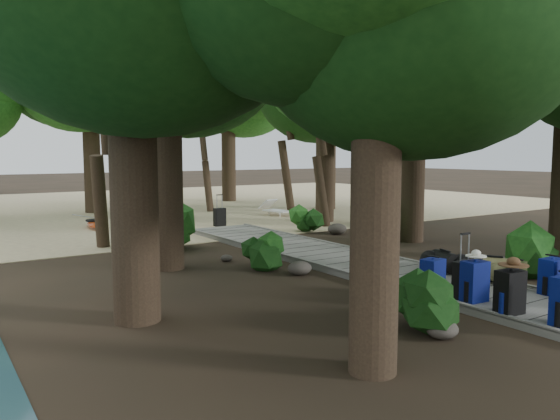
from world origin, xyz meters
TOP-DOWN VIEW (x-y plane):
  - ground at (0.00, 0.00)m, footprint 120.00×120.00m
  - sand_beach at (0.00, 16.00)m, footprint 40.00×22.00m
  - boardwalk at (0.00, 1.00)m, footprint 2.00×12.00m
  - backpack_left_b at (-0.77, -3.66)m, footprint 0.41×0.31m
  - backpack_left_c at (-0.64, -2.96)m, footprint 0.40×0.30m
  - backpack_left_d at (-0.61, -2.10)m, footprint 0.42×0.33m
  - backpack_right_c at (0.79, -3.38)m, footprint 0.38×0.27m
  - backpack_right_d at (0.68, -2.82)m, footprint 0.37×0.30m
  - duffel_right_khaki at (0.79, -2.29)m, footprint 0.70×0.78m
  - duffel_right_black at (0.69, -1.28)m, footprint 0.57×0.72m
  - suitcase_on_boardwalk at (-0.62, -2.74)m, footprint 0.42×0.27m
  - lone_suitcase_on_sand at (0.46, 7.79)m, footprint 0.38×0.22m
  - hat_brown at (-0.72, -3.66)m, footprint 0.42×0.42m
  - hat_white at (-0.60, -2.94)m, footprint 0.32×0.32m
  - kayak at (-3.13, 9.69)m, footprint 1.43×3.57m
  - sun_lounger at (3.76, 9.29)m, footprint 0.88×1.89m
  - tree_right_c at (3.47, 2.15)m, footprint 5.18×5.18m
  - tree_right_d at (5.60, 4.27)m, footprint 6.17×6.17m
  - tree_right_e at (4.15, 6.88)m, footprint 5.16×5.16m
  - tree_right_f at (6.93, 10.18)m, footprint 5.32×5.32m
  - tree_left_a at (-3.68, -3.91)m, footprint 4.62×4.62m
  - tree_left_c at (-3.47, 2.47)m, footprint 5.06×5.06m
  - tree_back_a at (-1.88, 14.35)m, footprint 5.48×5.48m
  - tree_back_b at (1.46, 16.68)m, footprint 5.98×5.98m
  - tree_back_c at (5.27, 16.05)m, footprint 5.58×5.58m
  - palm_right_a at (3.49, 6.06)m, footprint 4.10×4.10m
  - palm_right_b at (5.02, 10.51)m, footprint 4.56×4.56m
  - palm_right_c at (2.46, 12.27)m, footprint 3.98×3.98m
  - palm_left_a at (-4.14, 5.81)m, footprint 4.49×4.49m
  - rock_left_a at (-2.15, -3.60)m, footprint 0.45×0.40m
  - rock_left_b at (-2.25, -2.26)m, footprint 0.38×0.34m
  - rock_left_c at (-1.52, 0.49)m, footprint 0.50×0.45m
  - rock_left_d at (-2.10, 2.50)m, footprint 0.28×0.25m
  - rock_right_b at (2.38, -1.34)m, footprint 0.46×0.42m
  - rock_right_c at (1.35, 1.42)m, footprint 0.29×0.26m
  - rock_right_d at (2.60, 4.30)m, footprint 0.59×0.53m
  - shrub_left_a at (-2.12, -3.20)m, footprint 0.95×0.95m
  - shrub_left_b at (-1.71, 1.44)m, footprint 0.80×0.80m
  - shrub_left_c at (-2.51, 4.83)m, footprint 1.30×1.30m
  - shrub_right_a at (2.15, -2.09)m, footprint 1.03×1.03m
  - shrub_right_b at (2.23, 2.35)m, footprint 1.33×1.33m
  - shrub_right_c at (2.17, 5.20)m, footprint 0.76×0.76m

SIDE VIEW (x-z plane):
  - ground at x=0.00m, z-range 0.00..0.00m
  - sand_beach at x=0.00m, z-range 0.00..0.02m
  - boardwalk at x=0.00m, z-range 0.00..0.12m
  - rock_left_d at x=-2.10m, z-range 0.00..0.15m
  - rock_right_c at x=1.35m, z-range 0.00..0.16m
  - rock_left_b at x=-2.25m, z-range 0.00..0.21m
  - rock_left_a at x=-2.15m, z-range 0.00..0.25m
  - rock_right_b at x=2.38m, z-range 0.00..0.26m
  - rock_left_c at x=-1.52m, z-range 0.00..0.27m
  - rock_right_d at x=2.60m, z-range 0.00..0.33m
  - kayak at x=-3.13m, z-range 0.02..0.37m
  - sun_lounger at x=3.76m, z-range 0.02..0.60m
  - lone_suitcase_on_sand at x=0.46m, z-range 0.02..0.61m
  - duffel_right_black at x=0.69m, z-range 0.12..0.52m
  - duffel_right_khaki at x=0.79m, z-range 0.12..0.55m
  - shrub_right_c at x=2.17m, z-range 0.00..0.68m
  - shrub_left_b at x=-1.71m, z-range 0.00..0.72m
  - backpack_right_d at x=0.68m, z-range 0.12..0.63m
  - backpack_left_d at x=-0.61m, z-range 0.12..0.70m
  - suitcase_on_boardwalk at x=-0.62m, z-range 0.12..0.72m
  - shrub_left_a at x=-2.12m, z-range 0.00..0.86m
  - backpack_right_c at x=0.79m, z-range 0.12..0.77m
  - shrub_right_a at x=2.15m, z-range 0.00..0.93m
  - backpack_left_b at x=-0.77m, z-range 0.12..0.82m
  - backpack_left_c at x=-0.64m, z-range 0.12..0.83m
  - shrub_left_c at x=-2.51m, z-range 0.00..1.17m
  - shrub_right_b at x=2.23m, z-range 0.00..1.20m
  - hat_white at x=-0.60m, z-range 0.83..0.93m
  - hat_brown at x=-0.72m, z-range 0.82..0.95m
  - palm_right_c at x=2.46m, z-range 0.00..6.33m
  - palm_right_a at x=3.49m, z-range 0.00..6.99m
  - palm_left_a at x=-4.14m, z-range 0.00..7.15m
  - tree_left_a at x=-3.68m, z-range 0.00..7.70m
  - tree_left_c at x=-3.47m, z-range 0.00..8.81m
  - palm_right_b at x=5.02m, z-range 0.00..8.82m
  - tree_right_c at x=3.47m, z-range 0.00..8.97m
  - tree_right_e at x=4.15m, z-range 0.00..9.29m
  - tree_back_a at x=-1.88m, z-range 0.00..9.49m
  - tree_right_f at x=6.93m, z-range 0.00..9.49m
  - tree_back_c at x=5.27m, z-range 0.00..10.04m
  - tree_back_b at x=1.46m, z-range 0.00..10.68m
  - tree_right_d at x=5.60m, z-range 0.00..11.31m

